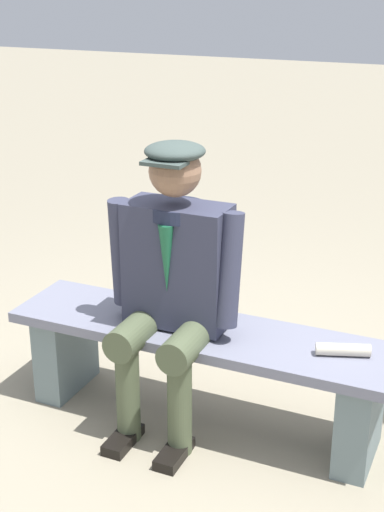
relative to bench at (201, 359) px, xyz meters
The scene contains 4 objects.
ground_plane 0.33m from the bench, ahead, with size 30.00×30.00×0.00m, color gray.
bench is the anchor object (origin of this frame).
seated_man 0.45m from the bench, 27.10° to the left, with size 0.63×0.58×1.36m.
rolled_magazine 0.68m from the bench, behind, with size 0.05×0.05×0.23m, color beige.
Camera 1 is at (-1.20, 2.81, 2.03)m, focal length 51.97 mm.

